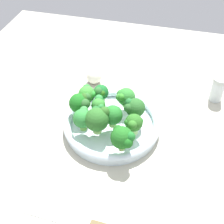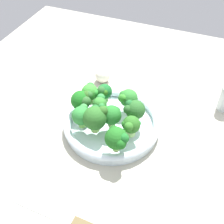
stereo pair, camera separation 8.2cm
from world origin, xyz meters
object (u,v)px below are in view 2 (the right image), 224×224
Objects in this scene: broccoli_floret_6 at (128,98)px; knife at (73,222)px; broccoli_floret_5 at (82,100)px; broccoli_floret_8 at (104,92)px; broccoli_floret_10 at (90,92)px; bowl at (112,124)px; broccoli_floret_7 at (100,104)px; broccoli_floret_4 at (131,125)px; garlic_bulb at (103,75)px; broccoli_floret_2 at (111,115)px; broccoli_floret_9 at (95,118)px; broccoli_floret_1 at (117,138)px; broccoli_floret_0 at (82,115)px; broccoli_floret_3 at (134,110)px.

knife is at bearing -89.36° from broccoli_floret_6.
knife is at bearing -68.61° from broccoli_floret_5.
broccoli_floret_8 is 4.30cm from broccoli_floret_10.
broccoli_floret_6 is (2.35, 6.80, 5.55)cm from bowl.
broccoli_floret_7 is (-6.83, -5.21, -0.20)cm from broccoli_floret_6.
bowl is 5.21× the size of broccoli_floret_7.
bowl is at bearing 151.92° from broccoli_floret_4.
broccoli_floret_6 is 1.19× the size of garlic_bulb.
broccoli_floret_2 is 4.85cm from broccoli_floret_9.
broccoli_floret_1 is 6.77cm from broccoli_floret_4.
broccoli_floret_0 is 1.09× the size of broccoli_floret_8.
garlic_bulb is at bearing 109.08° from broccoli_floret_9.
broccoli_floret_5 reaches higher than knife.
broccoli_floret_0 is at bearing -155.58° from broccoli_floret_2.
garlic_bulb is at bearing 118.75° from broccoli_floret_2.
broccoli_floret_3 is (5.57, 3.78, 0.44)cm from broccoli_floret_2.
broccoli_floret_9 is (-8.25, 4.81, 0.13)cm from broccoli_floret_1.
bowl is at bearing -60.14° from garlic_bulb.
broccoli_floret_8 is 0.78× the size of broccoli_floret_9.
broccoli_floret_9 is at bearing 1.38° from broccoli_floret_0.
broccoli_floret_0 is 0.91× the size of broccoli_floret_1.
bowl is 4.17× the size of broccoli_floret_2.
broccoli_floret_0 and broccoli_floret_10 have the same top height.
broccoli_floret_7 is (2.43, 7.20, -0.87)cm from broccoli_floret_0.
broccoli_floret_3 is 1.17× the size of broccoli_floret_8.
broccoli_floret_5 is 8.91cm from broccoli_floret_9.
broccoli_floret_9 is at bearing -78.61° from broccoli_floret_8.
broccoli_floret_1 is 20.60cm from broccoli_floret_10.
bowl is at bearing 117.87° from broccoli_floret_1.
broccoli_floret_6 is at bearing 28.80° from broccoli_floret_5.
garlic_bulb is at bearing 133.56° from broccoli_floret_3.
broccoli_floret_5 is (-9.59, 0.23, 6.26)cm from bowl.
broccoli_floret_0 is 27.26cm from garlic_bulb.
bowl is at bearing -19.59° from broccoli_floret_7.
broccoli_floret_10 is (-6.12, 9.95, -0.45)cm from broccoli_floret_9.
broccoli_floret_2 is at bearing -13.21° from broccoli_floret_5.
broccoli_floret_4 is 0.24× the size of knife.
broccoli_floret_9 reaches higher than broccoli_floret_10.
broccoli_floret_5 is 21.27cm from garlic_bulb.
broccoli_floret_9 reaches higher than broccoli_floret_6.
broccoli_floret_4 is at bearing 9.72° from broccoli_floret_9.
broccoli_floret_10 reaches higher than bowl.
broccoli_floret_6 is 0.91× the size of broccoli_floret_10.
broccoli_floret_1 reaches higher than broccoli_floret_0.
broccoli_floret_2 is 1.08× the size of broccoli_floret_4.
broccoli_floret_6 is 1.13× the size of broccoli_floret_7.
broccoli_floret_5 is 7.73cm from broccoli_floret_8.
broccoli_floret_10 is at bearing 145.40° from broccoli_floret_2.
bowl is at bearing 39.11° from broccoli_floret_0.
broccoli_floret_1 is 0.29× the size of knife.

